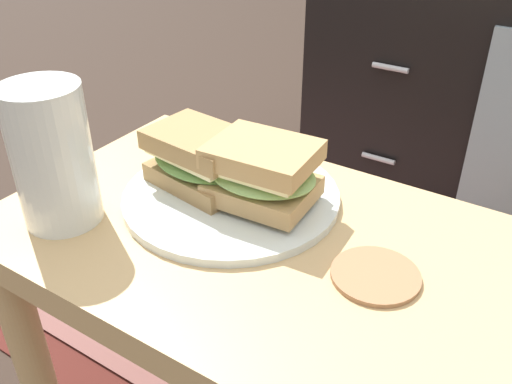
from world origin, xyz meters
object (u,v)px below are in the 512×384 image
object	(u,v)px
plate	(231,196)
coaster	(375,276)
sandwich_front	(200,159)
sandwich_back	(263,172)
beer_glass	(53,160)

from	to	relation	value
plate	coaster	size ratio (longest dim) A/B	2.92
plate	coaster	xyz separation A→B (m)	(0.19, -0.04, -0.00)
plate	sandwich_front	bearing A→B (deg)	-177.83
sandwich_back	plate	bearing A→B (deg)	-177.83
coaster	sandwich_back	bearing A→B (deg)	164.92
sandwich_front	coaster	world-z (taller)	sandwich_front
plate	sandwich_back	size ratio (longest dim) A/B	1.99
plate	coaster	bearing A→B (deg)	-11.51
beer_glass	sandwich_back	bearing A→B (deg)	36.84
plate	sandwich_front	distance (m)	0.06
sandwich_front	beer_glass	world-z (taller)	beer_glass
plate	sandwich_back	xyz separation A→B (m)	(0.04, 0.00, 0.04)
sandwich_back	coaster	world-z (taller)	sandwich_back
sandwich_back	sandwich_front	bearing A→B (deg)	-177.83
sandwich_back	coaster	bearing A→B (deg)	-15.08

